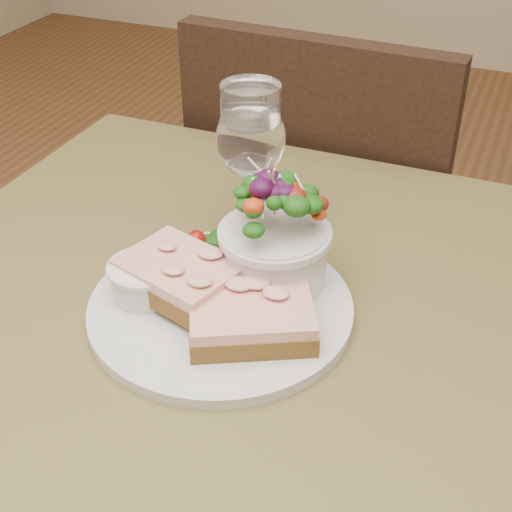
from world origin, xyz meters
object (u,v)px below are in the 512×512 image
at_px(cafe_table, 240,397).
at_px(ramekin, 145,278).
at_px(salad_bowl, 275,231).
at_px(sandwich_front, 251,318).
at_px(sandwich_back, 180,275).
at_px(chair_far, 332,309).
at_px(wine_glass, 251,143).
at_px(dinner_plate, 221,308).

xyz_separation_m(cafe_table, ramekin, (-0.10, -0.00, 0.13)).
distance_m(ramekin, salad_bowl, 0.14).
xyz_separation_m(sandwich_front, sandwich_back, (-0.09, 0.03, 0.01)).
height_order(chair_far, wine_glass, wine_glass).
relative_size(dinner_plate, sandwich_front, 1.86).
height_order(chair_far, ramekin, chair_far).
bearing_deg(ramekin, salad_bowl, 33.62).
bearing_deg(sandwich_back, wine_glass, 99.03).
relative_size(cafe_table, dinner_plate, 2.98).
bearing_deg(salad_bowl, ramekin, -146.38).
relative_size(ramekin, wine_glass, 0.39).
xyz_separation_m(dinner_plate, salad_bowl, (0.03, 0.06, 0.07)).
bearing_deg(ramekin, sandwich_front, -5.80).
relative_size(cafe_table, wine_glass, 4.57).
distance_m(sandwich_front, ramekin, 0.12).
bearing_deg(sandwich_front, wine_glass, 85.74).
height_order(sandwich_front, sandwich_back, sandwich_back).
relative_size(dinner_plate, salad_bowl, 2.11).
relative_size(dinner_plate, sandwich_back, 1.96).
xyz_separation_m(chair_far, wine_glass, (0.01, -0.46, 0.58)).
height_order(chair_far, dinner_plate, chair_far).
bearing_deg(dinner_plate, chair_far, 93.59).
bearing_deg(sandwich_back, ramekin, -141.74).
height_order(cafe_table, dinner_plate, dinner_plate).
distance_m(sandwich_front, salad_bowl, 0.10).
bearing_deg(dinner_plate, salad_bowl, 59.69).
bearing_deg(sandwich_back, dinner_plate, 18.84).
height_order(ramekin, wine_glass, wine_glass).
bearing_deg(cafe_table, wine_glass, 108.09).
bearing_deg(ramekin, cafe_table, 1.68).
relative_size(chair_far, salad_bowl, 7.09).
xyz_separation_m(sandwich_front, ramekin, (-0.12, 0.01, 0.00)).
bearing_deg(wine_glass, ramekin, -109.03).
distance_m(cafe_table, wine_glass, 0.28).
distance_m(chair_far, salad_bowl, 0.76).
xyz_separation_m(ramekin, salad_bowl, (0.11, 0.07, 0.04)).
relative_size(sandwich_back, salad_bowl, 1.08).
height_order(ramekin, salad_bowl, salad_bowl).
bearing_deg(salad_bowl, chair_far, 97.66).
xyz_separation_m(chair_far, salad_bowl, (0.07, -0.54, 0.53)).
relative_size(ramekin, salad_bowl, 0.54).
bearing_deg(cafe_table, sandwich_back, 171.43).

